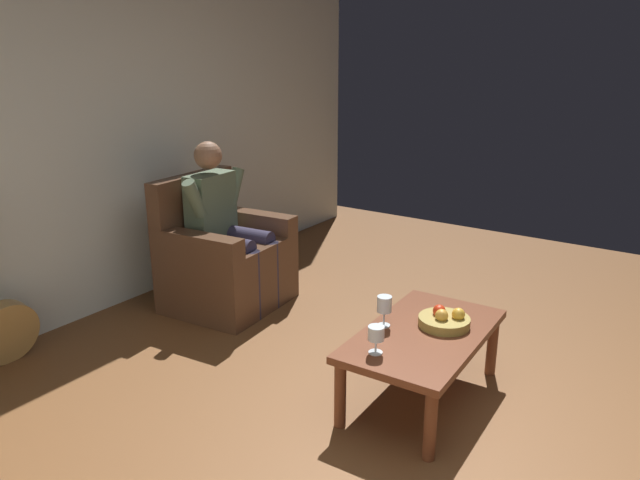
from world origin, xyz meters
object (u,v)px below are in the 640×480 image
object	(u,v)px
guitar	(4,326)
wine_glass_near	(384,306)
armchair	(224,261)
wine_glass_far	(376,335)
coffee_table	(423,341)
person_seated	(225,221)
fruit_bowl	(445,320)

from	to	relation	value
guitar	wine_glass_near	size ratio (longest dim) A/B	6.23
armchair	wine_glass_far	distance (m)	1.82
armchair	coffee_table	bearing A→B (deg)	73.44
armchair	person_seated	size ratio (longest dim) A/B	0.79
coffee_table	wine_glass_near	distance (m)	0.28
person_seated	wine_glass_near	world-z (taller)	person_seated
fruit_bowl	armchair	bearing A→B (deg)	-97.30
fruit_bowl	person_seated	bearing A→B (deg)	-97.53
armchair	person_seated	world-z (taller)	person_seated
armchair	coffee_table	size ratio (longest dim) A/B	0.93
armchair	wine_glass_far	xyz separation A→B (m)	(0.71, 1.67, 0.16)
guitar	fruit_bowl	xyz separation A→B (m)	(-1.17, 2.32, 0.20)
wine_glass_far	wine_glass_near	bearing A→B (deg)	-158.87
armchair	wine_glass_far	bearing A→B (deg)	61.96
guitar	wine_glass_far	xyz separation A→B (m)	(-0.69, 2.16, 0.26)
wine_glass_near	fruit_bowl	bearing A→B (deg)	124.37
armchair	fruit_bowl	size ratio (longest dim) A/B	3.48
person_seated	coffee_table	xyz separation A→B (m)	(0.36, 1.74, -0.31)
person_seated	wine_glass_near	xyz separation A→B (m)	(0.42, 1.53, -0.14)
armchair	coffee_table	xyz separation A→B (m)	(0.36, 1.77, 0.01)
armchair	wine_glass_near	distance (m)	1.62
person_seated	armchair	bearing A→B (deg)	-90.00
armchair	guitar	xyz separation A→B (m)	(1.40, -0.49, -0.10)
wine_glass_near	coffee_table	bearing A→B (deg)	105.27
coffee_table	fruit_bowl	bearing A→B (deg)	154.94
person_seated	guitar	distance (m)	1.56
coffee_table	fruit_bowl	world-z (taller)	fruit_bowl
person_seated	wine_glass_far	distance (m)	1.79
armchair	person_seated	xyz separation A→B (m)	(-0.00, 0.03, 0.32)
guitar	coffee_table	bearing A→B (deg)	114.80
wine_glass_near	wine_glass_far	size ratio (longest dim) A/B	1.20
armchair	person_seated	bearing A→B (deg)	90.00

